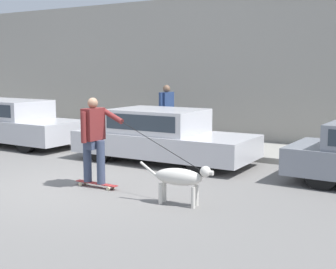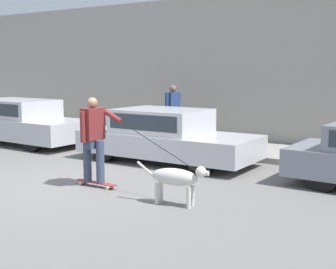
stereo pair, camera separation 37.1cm
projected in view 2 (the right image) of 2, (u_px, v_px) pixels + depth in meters
ground_plane at (74, 186)px, 8.96m from camera, size 36.00×36.00×0.00m
back_wall at (227, 70)px, 14.12m from camera, size 32.00×0.30×4.40m
sidewalk_curb at (204, 145)px, 13.28m from camera, size 30.00×2.38×0.14m
parked_car_0 at (19, 122)px, 14.00m from camera, size 4.62×1.82×1.32m
parked_car_1 at (166, 137)px, 11.17m from camera, size 4.33×1.78×1.27m
dog at (176, 178)px, 7.61m from camera, size 1.29×0.39×0.69m
skateboarder at (94, 137)px, 8.77m from camera, size 2.83×0.64×1.69m
pedestrian_with_bag at (172, 111)px, 13.53m from camera, size 0.27×0.74×1.63m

